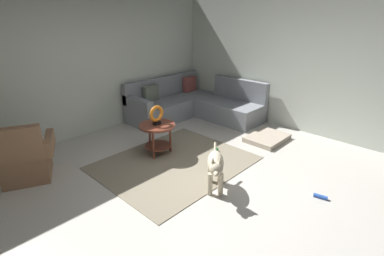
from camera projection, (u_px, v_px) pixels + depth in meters
ground_plane at (201, 186)px, 4.11m from camera, size 6.00×6.00×0.10m
wall_back at (87, 64)px, 5.48m from camera, size 6.00×0.12×2.70m
wall_right at (302, 63)px, 5.57m from camera, size 0.12×6.00×2.70m
area_rug at (175, 163)px, 4.64m from camera, size 2.30×1.90×0.01m
sectional_couch at (193, 105)px, 6.62m from camera, size 2.20×2.25×0.88m
armchair at (25, 159)px, 4.07m from camera, size 0.98×0.88×0.88m
side_table at (157, 131)px, 4.80m from camera, size 0.60×0.60×0.54m
torus_sculpture at (157, 115)px, 4.69m from camera, size 0.28×0.08×0.33m
dog_bed_mat at (267, 138)px, 5.46m from camera, size 0.80×0.60×0.09m
dog at (216, 166)px, 3.80m from camera, size 0.68×0.59×0.63m
dog_toy_ball at (216, 150)px, 5.01m from camera, size 0.08×0.08×0.08m
dog_toy_rope at (321, 197)px, 3.75m from camera, size 0.08×0.18×0.05m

